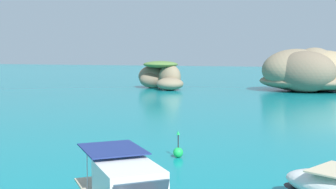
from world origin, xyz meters
The scene contains 3 objects.
islet_large centered at (5.83, 65.63, 2.83)m, with size 20.70×18.63×6.74m.
islet_small centered at (-17.92, 61.33, 1.99)m, with size 10.05×9.00×4.60m.
channel_buoy centered at (2.15, 15.96, 0.34)m, with size 0.56×0.56×1.48m.
Camera 1 is at (10.46, -6.51, 5.68)m, focal length 47.17 mm.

